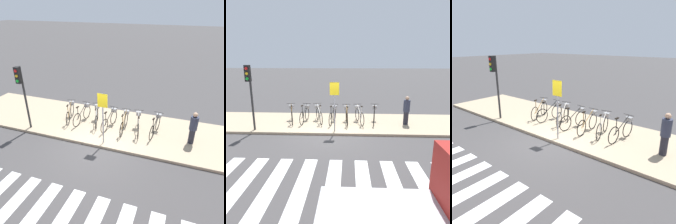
# 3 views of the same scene
# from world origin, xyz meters

# --- Properties ---
(ground_plane) EXTENTS (120.00, 120.00, 0.00)m
(ground_plane) POSITION_xyz_m (0.00, 0.00, 0.00)
(ground_plane) COLOR #423F3F
(sidewalk) EXTENTS (16.68, 3.74, 0.12)m
(sidewalk) POSITION_xyz_m (0.00, 1.87, 0.06)
(sidewalk) COLOR tan
(sidewalk) RESTS_ON ground_plane
(parked_bicycle_0) EXTENTS (0.62, 1.64, 1.04)m
(parked_bicycle_0) POSITION_xyz_m (-2.26, 1.78, 0.57)
(parked_bicycle_0) COLOR black
(parked_bicycle_0) RESTS_ON sidewalk
(parked_bicycle_1) EXTENTS (0.46, 1.70, 1.04)m
(parked_bicycle_1) POSITION_xyz_m (-1.53, 1.80, 0.57)
(parked_bicycle_1) COLOR black
(parked_bicycle_1) RESTS_ON sidewalk
(parked_bicycle_2) EXTENTS (0.67, 1.62, 1.04)m
(parked_bicycle_2) POSITION_xyz_m (-0.76, 1.86, 0.57)
(parked_bicycle_2) COLOR black
(parked_bicycle_2) RESTS_ON sidewalk
(parked_bicycle_3) EXTENTS (0.46, 1.69, 1.04)m
(parked_bicycle_3) POSITION_xyz_m (0.03, 1.71, 0.57)
(parked_bicycle_3) COLOR black
(parked_bicycle_3) RESTS_ON sidewalk
(parked_bicycle_4) EXTENTS (0.46, 1.70, 1.04)m
(parked_bicycle_4) POSITION_xyz_m (0.79, 1.70, 0.57)
(parked_bicycle_4) COLOR black
(parked_bicycle_4) RESTS_ON sidewalk
(parked_bicycle_5) EXTENTS (0.55, 1.67, 1.04)m
(parked_bicycle_5) POSITION_xyz_m (1.46, 1.78, 0.57)
(parked_bicycle_5) COLOR black
(parked_bicycle_5) RESTS_ON sidewalk
(parked_bicycle_6) EXTENTS (0.46, 1.69, 1.04)m
(parked_bicycle_6) POSITION_xyz_m (2.29, 1.84, 0.57)
(parked_bicycle_6) COLOR black
(parked_bicycle_6) RESTS_ON sidewalk
(pedestrian) EXTENTS (0.34, 0.34, 1.53)m
(pedestrian) POSITION_xyz_m (3.95, 1.60, 0.92)
(pedestrian) COLOR #23232D
(pedestrian) RESTS_ON sidewalk
(traffic_light) EXTENTS (0.24, 0.40, 3.17)m
(traffic_light) POSITION_xyz_m (-3.78, 0.23, 2.41)
(traffic_light) COLOR #2D2D2D
(traffic_light) RESTS_ON sidewalk
(sign_post) EXTENTS (0.44, 0.07, 2.39)m
(sign_post) POSITION_xyz_m (0.22, 0.29, 1.75)
(sign_post) COLOR #99999E
(sign_post) RESTS_ON sidewalk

